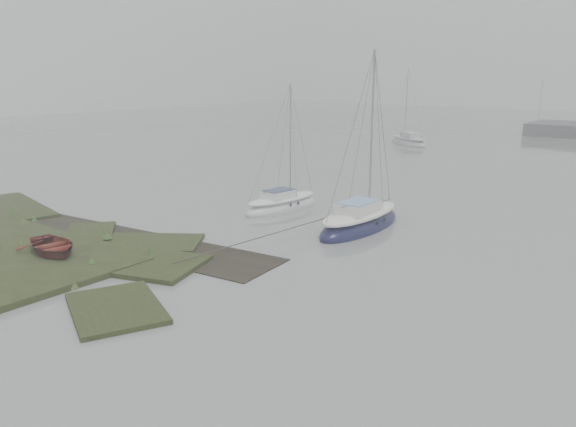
{
  "coord_description": "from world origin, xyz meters",
  "views": [
    {
      "loc": [
        14.15,
        -9.75,
        6.9
      ],
      "look_at": [
        1.63,
        6.5,
        1.8
      ],
      "focal_mm": 35.0,
      "sensor_mm": 36.0,
      "label": 1
    }
  ],
  "objects": [
    {
      "name": "ground",
      "position": [
        0.0,
        30.0,
        0.0
      ],
      "size": [
        160.0,
        160.0,
        0.0
      ],
      "primitive_type": "plane",
      "color": "slate",
      "rests_on": "ground"
    },
    {
      "name": "sailboat_main",
      "position": [
        1.6,
        11.99,
        0.27
      ],
      "size": [
        2.05,
        6.11,
        8.61
      ],
      "rotation": [
        0.0,
        0.0,
        0.01
      ],
      "color": "black",
      "rests_on": "ground"
    },
    {
      "name": "sailboat_white",
      "position": [
        -3.61,
        12.77,
        0.22
      ],
      "size": [
        2.19,
        5.09,
        6.97
      ],
      "rotation": [
        0.0,
        0.0,
        -0.12
      ],
      "color": "silver",
      "rests_on": "ground"
    },
    {
      "name": "sailboat_far_a",
      "position": [
        -10.73,
        42.5,
        0.25
      ],
      "size": [
        5.82,
        4.68,
        8.06
      ],
      "rotation": [
        0.0,
        0.0,
        1.0
      ],
      "color": "#A5AAAE",
      "rests_on": "ground"
    },
    {
      "name": "sailboat_far_c",
      "position": [
        -3.45,
        63.92,
        0.21
      ],
      "size": [
        4.61,
        4.51,
        6.85
      ],
      "rotation": [
        0.0,
        0.0,
        0.81
      ],
      "color": "#A9AEB2",
      "rests_on": "ground"
    },
    {
      "name": "dinghy",
      "position": [
        -5.54,
        1.0,
        0.52
      ],
      "size": [
        3.28,
        2.62,
        0.61
      ],
      "primitive_type": "imported",
      "rotation": [
        0.0,
        0.0,
        1.38
      ],
      "color": "maroon",
      "rests_on": "marsh_bank"
    }
  ]
}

